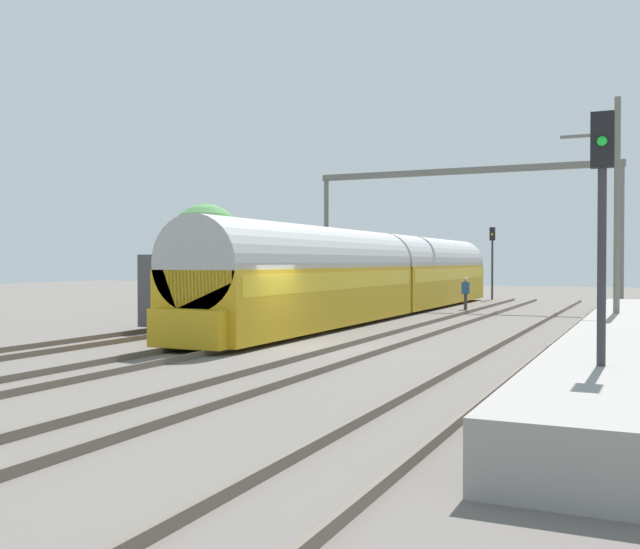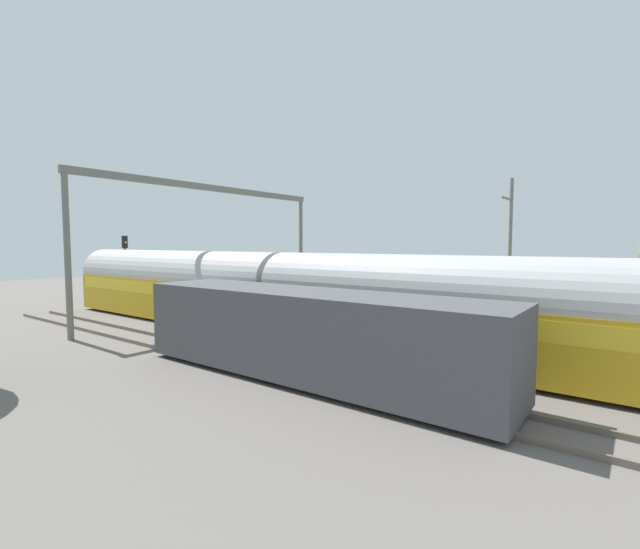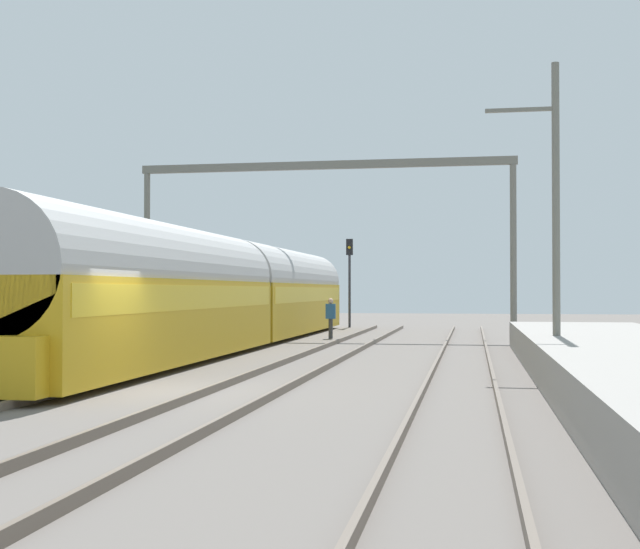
# 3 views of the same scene
# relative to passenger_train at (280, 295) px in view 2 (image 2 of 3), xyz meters

# --- Properties ---
(ground) EXTENTS (120.00, 120.00, 0.00)m
(ground) POSITION_rel_passenger_train_xyz_m (2.10, -13.69, -1.97)
(ground) COLOR #645E59
(track_far_west) EXTENTS (1.52, 60.00, 0.16)m
(track_far_west) POSITION_rel_passenger_train_xyz_m (-4.21, -13.69, -1.89)
(track_far_west) COLOR #65584E
(track_far_west) RESTS_ON ground
(track_west) EXTENTS (1.51, 60.00, 0.16)m
(track_west) POSITION_rel_passenger_train_xyz_m (-0.00, -13.69, -1.89)
(track_west) COLOR #65584E
(track_west) RESTS_ON ground
(platform) EXTENTS (4.40, 28.00, 0.90)m
(platform) POSITION_rel_passenger_train_xyz_m (12.24, -11.69, -1.52)
(platform) COLOR gray
(platform) RESTS_ON ground
(passenger_train) EXTENTS (2.93, 32.85, 3.82)m
(passenger_train) POSITION_rel_passenger_train_xyz_m (0.00, 0.00, 0.00)
(passenger_train) COLOR gold
(passenger_train) RESTS_ON ground
(freight_car) EXTENTS (2.80, 13.00, 2.70)m
(freight_car) POSITION_rel_passenger_train_xyz_m (-4.21, -4.98, -0.50)
(freight_car) COLOR #47474C
(freight_car) RESTS_ON ground
(person_crossing) EXTENTS (0.41, 0.25, 1.73)m
(person_crossing) POSITION_rel_passenger_train_xyz_m (2.67, 5.85, -0.94)
(person_crossing) COLOR #373737
(person_crossing) RESTS_ON ground
(railway_signal_far) EXTENTS (0.36, 0.30, 4.94)m
(railway_signal_far) POSITION_rel_passenger_train_xyz_m (1.92, 16.90, 1.20)
(railway_signal_far) COLOR #2D2D33
(railway_signal_far) RESTS_ON ground
(catenary_gantry) EXTENTS (17.03, 0.28, 7.86)m
(catenary_gantry) POSITION_rel_passenger_train_xyz_m (2.10, 7.24, 3.96)
(catenary_gantry) COLOR slate
(catenary_gantry) RESTS_ON ground
(catenary_pole_east_mid) EXTENTS (1.90, 0.20, 8.00)m
(catenary_pole_east_mid) POSITION_rel_passenger_train_xyz_m (10.77, -7.54, 2.18)
(catenary_pole_east_mid) COLOR slate
(catenary_pole_east_mid) RESTS_ON ground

